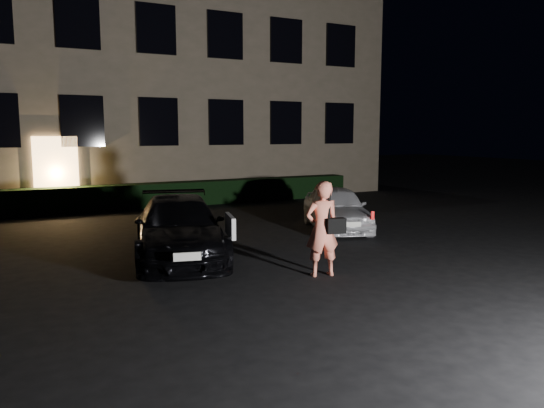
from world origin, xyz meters
TOP-DOWN VIEW (x-y plane):
  - ground at (0.00, 0.00)m, footprint 80.00×80.00m
  - building at (-0.00, 14.99)m, footprint 20.00×8.11m
  - hedge at (0.00, 10.50)m, footprint 15.00×0.70m
  - sedan at (-1.92, 2.75)m, footprint 2.83×4.71m
  - hatch at (2.85, 3.90)m, footprint 2.59×3.78m
  - man at (-0.02, 0.18)m, footprint 0.74×0.54m

SIDE VIEW (x-z plane):
  - ground at x=0.00m, z-range 0.00..0.00m
  - hedge at x=0.00m, z-range 0.00..0.85m
  - hatch at x=2.85m, z-range 0.00..1.19m
  - sedan at x=-1.92m, z-range 0.00..1.28m
  - man at x=-0.02m, z-range 0.00..1.77m
  - building at x=0.00m, z-range 0.00..12.00m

